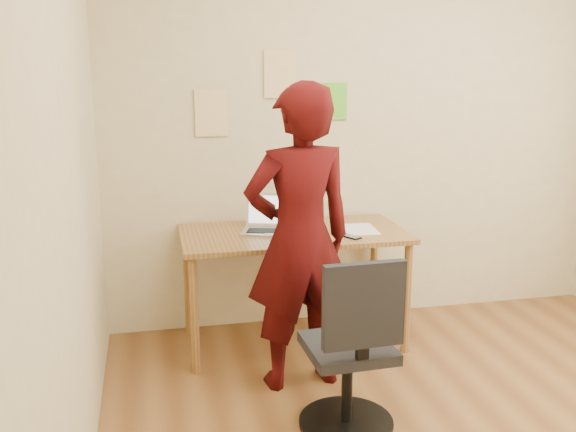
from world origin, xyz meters
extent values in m
cube|color=beige|center=(0.00, 1.77, 1.35)|extent=(3.50, 0.04, 2.70)
cube|color=beige|center=(-1.77, 0.00, 1.35)|extent=(0.04, 3.50, 2.70)
cube|color=#9E6E36|center=(-0.57, 1.38, 0.72)|extent=(1.40, 0.70, 0.03)
cylinder|color=#9E6E36|center=(-1.22, 1.08, 0.35)|extent=(0.05, 0.05, 0.71)
cylinder|color=#9E6E36|center=(0.08, 1.08, 0.35)|extent=(0.05, 0.05, 0.71)
cylinder|color=#9E6E36|center=(-1.22, 1.68, 0.35)|extent=(0.05, 0.05, 0.71)
cylinder|color=#9E6E36|center=(0.08, 1.68, 0.35)|extent=(0.05, 0.05, 0.71)
cube|color=#B2B2B9|center=(-0.74, 1.39, 0.75)|extent=(0.36, 0.30, 0.01)
cube|color=black|center=(-0.74, 1.39, 0.76)|extent=(0.28, 0.19, 0.00)
cube|color=#B2B2B9|center=(-0.69, 1.52, 0.86)|extent=(0.31, 0.16, 0.21)
cube|color=white|center=(-0.69, 1.52, 0.86)|extent=(0.27, 0.13, 0.17)
cube|color=white|center=(-0.15, 1.35, 0.74)|extent=(0.23, 0.31, 0.00)
cube|color=black|center=(-0.26, 1.17, 0.74)|extent=(0.11, 0.13, 0.01)
cube|color=#3F4C59|center=(-0.26, 1.17, 0.75)|extent=(0.09, 0.11, 0.00)
cube|color=#F2CD90|center=(-1.03, 1.74, 1.46)|extent=(0.21, 0.00, 0.30)
cube|color=#F2CD90|center=(-0.58, 1.74, 1.70)|extent=(0.21, 0.00, 0.30)
cube|color=#60CE2E|center=(-0.22, 1.74, 1.52)|extent=(0.18, 0.00, 0.24)
cube|color=black|center=(-0.53, 0.36, 0.42)|extent=(0.42, 0.42, 0.05)
cube|color=black|center=(-0.52, 0.17, 0.71)|extent=(0.38, 0.06, 0.40)
cube|color=black|center=(-0.52, 0.17, 0.51)|extent=(0.06, 0.04, 0.11)
cylinder|color=black|center=(-0.53, 0.36, 0.20)|extent=(0.05, 0.05, 0.40)
cylinder|color=black|center=(-0.53, 0.36, 0.01)|extent=(0.47, 0.47, 0.03)
imported|color=#390708|center=(-0.66, 0.85, 0.84)|extent=(0.66, 0.48, 1.68)
camera|label=1|loc=(-1.43, -2.40, 1.78)|focal=40.00mm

